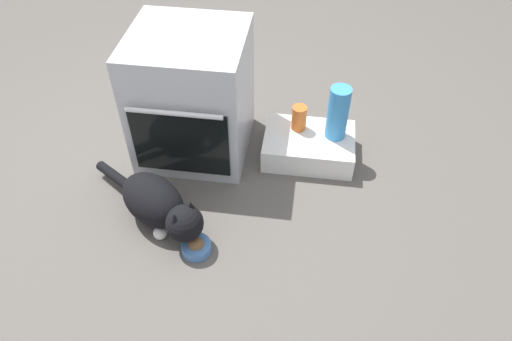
% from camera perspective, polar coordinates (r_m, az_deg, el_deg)
% --- Properties ---
extents(ground, '(8.00, 8.00, 0.00)m').
position_cam_1_polar(ground, '(2.52, -8.30, -2.44)').
color(ground, '#56514C').
extents(oven, '(0.57, 0.59, 0.69)m').
position_cam_1_polar(oven, '(2.55, -7.58, 8.71)').
color(oven, '#B7BABF').
rests_on(oven, ground).
extents(pantry_cabinet, '(0.48, 0.34, 0.14)m').
position_cam_1_polar(pantry_cabinet, '(2.65, 6.22, 2.89)').
color(pantry_cabinet, white).
rests_on(pantry_cabinet, ground).
extents(food_bowl, '(0.14, 0.14, 0.08)m').
position_cam_1_polar(food_bowl, '(2.25, -7.06, -8.90)').
color(food_bowl, '#4C7AB7').
rests_on(food_bowl, ground).
extents(cat, '(0.66, 0.49, 0.25)m').
position_cam_1_polar(cat, '(2.31, -11.40, -3.95)').
color(cat, black).
rests_on(cat, ground).
extents(sauce_jar, '(0.08, 0.08, 0.14)m').
position_cam_1_polar(sauce_jar, '(2.61, 5.10, 6.20)').
color(sauce_jar, '#D16023').
rests_on(sauce_jar, pantry_cabinet).
extents(water_bottle, '(0.11, 0.11, 0.30)m').
position_cam_1_polar(water_bottle, '(2.54, 9.64, 6.71)').
color(water_bottle, '#388CD1').
rests_on(water_bottle, pantry_cabinet).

